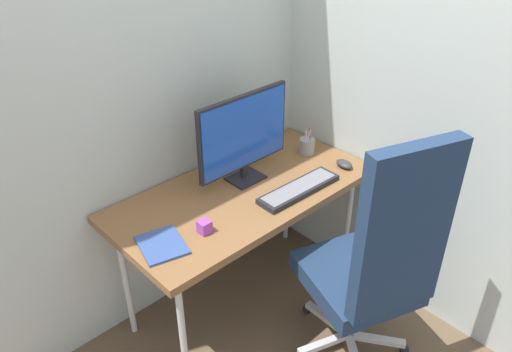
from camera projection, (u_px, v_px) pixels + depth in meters
name	position (u px, v px, depth m)	size (l,w,h in m)	color
ground_plane	(245.00, 299.00, 2.85)	(8.00, 8.00, 0.00)	brown
wall_back	(191.00, 41.00, 2.33)	(2.94, 0.04, 2.80)	#B7C1BC
wall_side_right	(383.00, 38.00, 2.38)	(0.04, 2.26, 2.80)	#B7C1BC
desk	(244.00, 198.00, 2.48)	(1.33, 0.65, 0.74)	brown
office_chair	(376.00, 262.00, 2.15)	(0.59, 0.64, 1.28)	black
monitor	(244.00, 135.00, 2.42)	(0.55, 0.14, 0.45)	black
keyboard	(299.00, 189.00, 2.44)	(0.46, 0.14, 0.03)	black
mouse	(344.00, 164.00, 2.64)	(0.06, 0.10, 0.04)	#333338
pen_holder	(307.00, 146.00, 2.76)	(0.09, 0.09, 0.15)	gray
notebook	(162.00, 245.00, 2.09)	(0.18, 0.21, 0.01)	#334C8C
desk_clamp_accessory	(204.00, 227.00, 2.16)	(0.05, 0.05, 0.06)	purple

